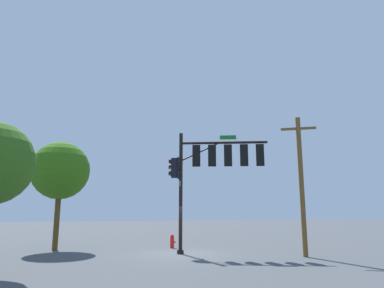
{
  "coord_description": "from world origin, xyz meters",
  "views": [
    {
      "loc": [
        -3.72,
        -18.84,
        2.27
      ],
      "look_at": [
        0.55,
        -0.39,
        5.92
      ],
      "focal_mm": 32.39,
      "sensor_mm": 36.0,
      "label": 1
    }
  ],
  "objects_px": {
    "utility_pole": "(301,181)",
    "tree_near": "(60,171)",
    "signal_pole_assembly": "(212,164)",
    "fire_hydrant": "(172,241)"
  },
  "relations": [
    {
      "from": "fire_hydrant",
      "to": "tree_near",
      "type": "relative_size",
      "value": 0.13
    },
    {
      "from": "signal_pole_assembly",
      "to": "tree_near",
      "type": "xyz_separation_m",
      "value": [
        -8.48,
        3.88,
        -0.18
      ]
    },
    {
      "from": "tree_near",
      "to": "utility_pole",
      "type": "bearing_deg",
      "value": -25.49
    },
    {
      "from": "signal_pole_assembly",
      "to": "utility_pole",
      "type": "xyz_separation_m",
      "value": [
        4.16,
        -2.15,
        -1.08
      ]
    },
    {
      "from": "fire_hydrant",
      "to": "utility_pole",
      "type": "bearing_deg",
      "value": -44.0
    },
    {
      "from": "utility_pole",
      "to": "tree_near",
      "type": "xyz_separation_m",
      "value": [
        -12.65,
        6.03,
        0.9
      ]
    },
    {
      "from": "signal_pole_assembly",
      "to": "tree_near",
      "type": "distance_m",
      "value": 9.33
    },
    {
      "from": "utility_pole",
      "to": "tree_near",
      "type": "relative_size",
      "value": 1.12
    },
    {
      "from": "signal_pole_assembly",
      "to": "fire_hydrant",
      "type": "distance_m",
      "value": 5.82
    },
    {
      "from": "signal_pole_assembly",
      "to": "utility_pole",
      "type": "bearing_deg",
      "value": -27.27
    }
  ]
}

